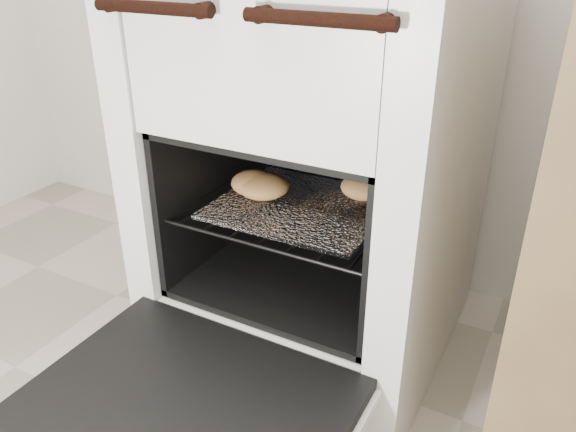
# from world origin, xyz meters

# --- Properties ---
(stove) EXTENTS (0.63, 0.70, 0.96)m
(stove) POSITION_xyz_m (-0.07, 1.15, 0.47)
(stove) COLOR silver
(stove) RESTS_ON ground
(oven_door) EXTENTS (0.57, 0.44, 0.04)m
(oven_door) POSITION_xyz_m (-0.07, 0.62, 0.21)
(oven_door) COLOR black
(oven_door) RESTS_ON stove
(oven_rack) EXTENTS (0.46, 0.44, 0.01)m
(oven_rack) POSITION_xyz_m (-0.07, 1.08, 0.41)
(oven_rack) COLOR black
(oven_rack) RESTS_ON stove
(foil_sheet) EXTENTS (0.36, 0.31, 0.01)m
(foil_sheet) POSITION_xyz_m (-0.07, 1.06, 0.42)
(foil_sheet) COLOR white
(foil_sheet) RESTS_ON oven_rack
(baked_rolls) EXTENTS (0.36, 0.23, 0.05)m
(baked_rolls) POSITION_xyz_m (-0.11, 1.09, 0.45)
(baked_rolls) COLOR #BA834A
(baked_rolls) RESTS_ON foil_sheet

